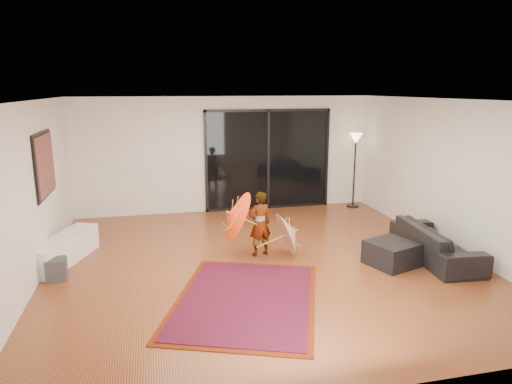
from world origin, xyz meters
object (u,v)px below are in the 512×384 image
object	(u,v)px
media_console	(64,250)
child	(260,224)
sofa	(436,242)
ottoman	(391,254)

from	to	relation	value
media_console	child	size ratio (longest dim) A/B	1.42
media_console	child	xyz separation A→B (m)	(3.30, -0.41, 0.35)
sofa	ottoman	size ratio (longest dim) A/B	2.87
child	media_console	bearing A→B (deg)	-21.12
ottoman	child	bearing A→B (deg)	154.79
media_console	ottoman	xyz separation A→B (m)	(5.32, -1.36, -0.03)
media_console	sofa	size ratio (longest dim) A/B	0.81
ottoman	child	xyz separation A→B (m)	(-2.02, 0.95, 0.37)
sofa	media_console	bearing A→B (deg)	83.71
sofa	child	world-z (taller)	child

